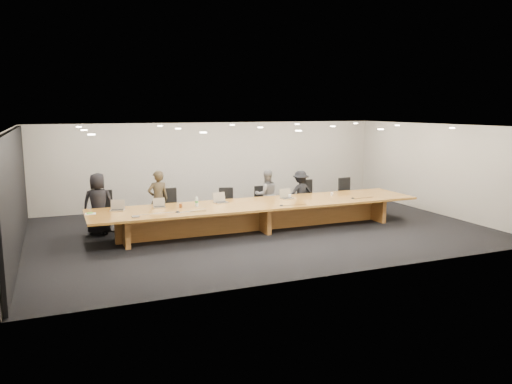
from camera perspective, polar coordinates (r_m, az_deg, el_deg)
ground at (r=13.60m, az=0.48°, el=-4.35°), size 12.00×12.00×0.00m
back_wall at (r=17.06m, az=-4.72°, el=3.22°), size 12.00×0.02×2.80m
left_wall_panel at (r=12.35m, az=-25.85°, el=-0.23°), size 0.08×7.84×2.74m
conference_table at (r=13.48m, az=0.48°, el=-2.20°), size 9.00×1.80×0.75m
chair_far_left at (r=13.75m, az=-17.15°, el=-2.18°), size 0.71×0.71×1.14m
chair_left at (r=13.97m, az=-9.66°, el=-1.81°), size 0.61×0.61×1.10m
chair_mid_left at (r=14.54m, az=-3.39°, el=-1.46°), size 0.62×0.62×0.99m
chair_mid_right at (r=14.86m, az=0.83°, el=-1.20°), size 0.53×0.53×0.99m
chair_right at (r=15.61m, az=6.25°, el=-0.57°), size 0.65×0.65×1.09m
chair_far_right at (r=16.32m, az=10.49°, el=-0.25°), size 0.60×0.60×1.08m
person_a at (r=13.62m, az=-17.57°, el=-1.29°), size 0.88×0.67×1.62m
person_b at (r=13.91m, az=-11.11°, el=-0.85°), size 0.63×0.45×1.60m
person_c at (r=14.79m, az=1.22°, el=-0.30°), size 0.78×0.64×1.48m
person_d at (r=15.35m, az=5.11°, el=-0.14°), size 0.90×0.52×1.39m
laptop_a at (r=12.86m, az=-15.60°, el=-1.48°), size 0.40×0.33×0.27m
laptop_b at (r=13.03m, az=-10.99°, el=-1.22°), size 0.32×0.25×0.24m
laptop_c at (r=13.44m, az=-3.99°, el=-0.66°), size 0.40×0.32×0.28m
laptop_d at (r=14.06m, az=3.61°, el=-0.20°), size 0.38×0.30×0.28m
water_bottle at (r=13.01m, az=-6.81°, el=-1.12°), size 0.08×0.08×0.25m
amber_mug at (r=12.93m, az=-8.62°, el=-1.55°), size 0.09×0.09×0.10m
paper_cup_near at (r=14.18m, az=3.86°, el=-0.50°), size 0.08×0.08×0.10m
paper_cup_far at (r=14.76m, az=8.66°, el=-0.21°), size 0.09×0.09×0.09m
notepad at (r=12.65m, az=-18.40°, el=-2.37°), size 0.27×0.22×0.02m
lime_gadget at (r=12.66m, az=-18.46°, el=-2.29°), size 0.16×0.13×0.02m
av_box at (r=11.99m, az=-13.60°, el=-2.76°), size 0.18×0.15×0.03m
mic_left at (r=12.36m, az=-8.94°, el=-2.23°), size 0.15×0.15×0.03m
mic_center at (r=13.04m, az=2.93°, el=-1.52°), size 0.15×0.15×0.03m
mic_right at (r=14.34m, az=11.00°, el=-0.68°), size 0.14×0.14×0.03m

